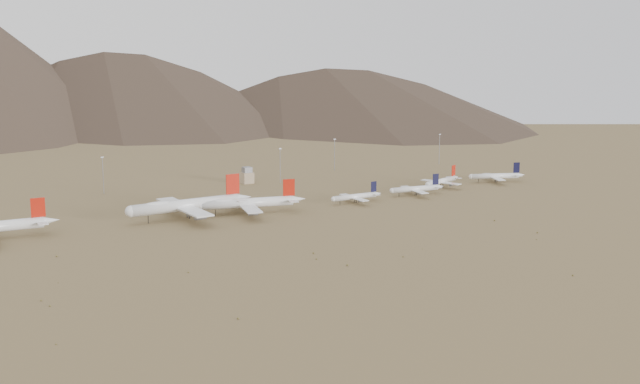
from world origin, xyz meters
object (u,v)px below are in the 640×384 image
widebody_east (248,203)px  narrowbody_b (416,189)px  widebody_centre (186,205)px  narrowbody_a (356,196)px  control_tower (247,176)px

widebody_east → narrowbody_b: size_ratio=1.60×
widebody_east → widebody_centre: bearing=-177.9°
widebody_centre → narrowbody_a: 111.73m
narrowbody_a → widebody_centre: bearing=173.8°
widebody_centre → narrowbody_b: bearing=-6.0°
widebody_centre → widebody_east: size_ratio=1.21×
narrowbody_a → narrowbody_b: size_ratio=0.93×
widebody_centre → narrowbody_a: widebody_centre is taller
control_tower → widebody_centre: bearing=-132.3°
narrowbody_a → control_tower: 105.06m
narrowbody_b → control_tower: (-78.76, 100.02, 0.86)m
widebody_east → narrowbody_a: bearing=9.4°
narrowbody_a → narrowbody_b: (49.02, 0.74, 0.33)m
widebody_centre → control_tower: widebody_centre is taller
widebody_east → narrowbody_a: size_ratio=1.72×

